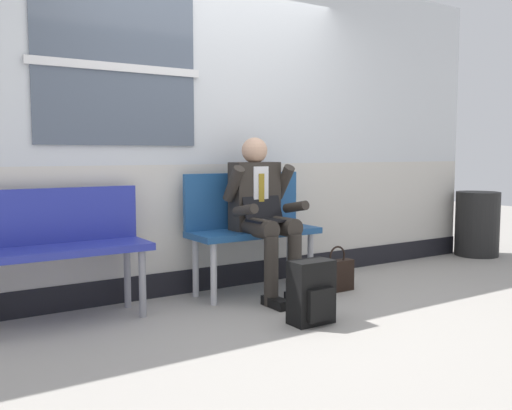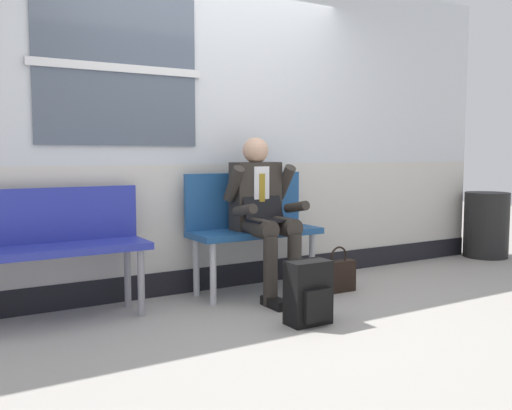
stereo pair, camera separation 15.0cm
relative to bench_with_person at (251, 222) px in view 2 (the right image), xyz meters
name	(u,v)px [view 2 (the right image)]	position (x,y,z in m)	size (l,w,h in m)	color
ground_plane	(257,308)	(-0.23, -0.48, -0.58)	(18.00, 18.00, 0.00)	#9E9991
station_wall	(209,127)	(-0.24, 0.27, 0.78)	(6.29, 0.17, 2.75)	silver
bench_with_person	(251,222)	(0.00, 0.00, 0.00)	(1.09, 0.42, 0.99)	navy
bench_empty	(62,240)	(-1.52, -0.01, -0.03)	(1.12, 0.42, 0.91)	#28339E
person_seated	(264,211)	(0.00, -0.20, 0.11)	(0.57, 0.70, 1.28)	#2D2823
backpack	(309,293)	(-0.14, -1.00, -0.37)	(0.30, 0.21, 0.43)	black
handbag	(339,275)	(0.60, -0.41, -0.44)	(0.30, 0.09, 0.38)	black
trash_bin	(486,225)	(3.02, -0.03, -0.22)	(0.47, 0.47, 0.72)	black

